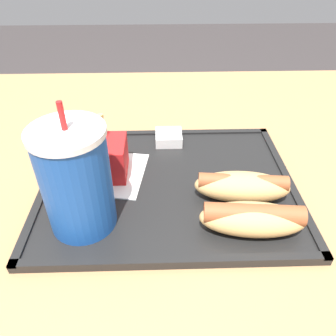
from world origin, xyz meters
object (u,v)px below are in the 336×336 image
Objects in this scene: hot_dog_far at (253,218)px; sauce_cup_mayo at (169,137)px; soda_cup at (76,180)px; fries_carton at (99,157)px; hot_dog_near at (242,186)px.

hot_dog_far is 2.96× the size of sauce_cup_mayo.
soda_cup is 1.26× the size of hot_dog_far.
soda_cup reaches higher than fries_carton.
soda_cup is 3.74× the size of sauce_cup_mayo.
hot_dog_near is at bearing 122.94° from sauce_cup_mayo.
fries_carton reaches higher than hot_dog_far.
soda_cup is 1.26× the size of hot_dog_near.
hot_dog_far is 1.42× the size of fries_carton.
soda_cup is at bearing 85.47° from fries_carton.
soda_cup is at bearing -6.10° from hot_dog_far.
soda_cup is 0.25m from sauce_cup_mayo.
hot_dog_far is at bearing 90.00° from hot_dog_near.
soda_cup is 0.24m from hot_dog_near.
sauce_cup_mayo is at bearing -65.35° from hot_dog_far.
soda_cup reaches higher than sauce_cup_mayo.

